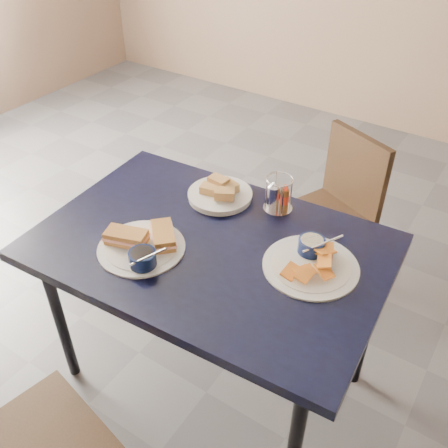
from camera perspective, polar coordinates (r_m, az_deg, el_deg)
The scene contains 7 objects.
ground at distance 2.38m, azimuth 2.40°, elevation -13.41°, with size 6.00×6.00×0.00m, color #545459.
dining_table at distance 1.77m, azimuth -1.53°, elevation -3.86°, with size 1.24×0.87×0.75m.
chair_far at distance 2.53m, azimuth 12.40°, elevation 2.90°, with size 0.48×0.49×0.78m.
sandwich_plate at distance 1.70m, azimuth -9.22°, elevation -2.31°, with size 0.31×0.30×0.12m.
plantain_plate at distance 1.66m, azimuth 9.95°, elevation -4.06°, with size 0.31×0.31×0.12m.
bread_basket at distance 1.93m, azimuth -0.44°, elevation 3.53°, with size 0.25×0.25×0.07m.
condiment_caddy at distance 1.86m, azimuth 6.15°, elevation 3.22°, with size 0.11×0.11×0.14m.
Camera 1 is at (0.74, -1.30, 1.85)m, focal length 40.00 mm.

